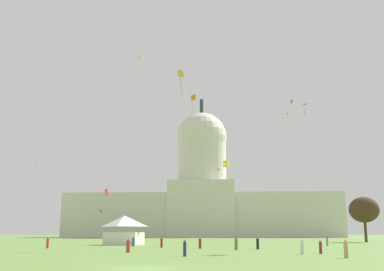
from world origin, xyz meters
TOP-DOWN VIEW (x-y plane):
  - ground_plane at (0.00, 0.00)m, footprint 800.00×800.00m
  - capitol_building at (-4.25, 191.54)m, footprint 127.38×27.95m
  - event_tent at (-13.55, 58.80)m, footprint 7.51×7.11m
  - tree_east_near at (40.26, 86.16)m, footprint 8.54×8.04m
  - person_white_mid_right at (14.48, 21.67)m, footprint 0.63×0.63m
  - person_maroon_lawn_far_right at (16.68, 22.59)m, footprint 0.45×0.45m
  - person_black_near_tent at (10.55, 36.65)m, footprint 0.46×0.46m
  - person_denim_front_left at (-9.81, 48.57)m, footprint 0.54×0.54m
  - person_navy_mid_left at (1.70, 15.63)m, footprint 0.47×0.47m
  - person_red_edge_east at (-5.88, 24.42)m, footprint 0.57×0.57m
  - person_tan_deep_crowd at (17.32, 13.72)m, footprint 0.57×0.57m
  - person_maroon_edge_west at (2.14, 38.90)m, footprint 0.59×0.59m
  - person_grey_aisle_center at (23.97, 53.38)m, footprint 0.46×0.46m
  - person_maroon_back_left at (-4.17, 42.76)m, footprint 0.48×0.48m
  - person_olive_near_tree_east at (7.39, 33.90)m, footprint 0.59×0.59m
  - person_red_back_center at (-21.26, 39.01)m, footprint 0.53×0.53m
  - kite_orange_low at (-0.80, 148.94)m, footprint 0.26×1.25m
  - kite_red_low at (-11.18, 34.02)m, footprint 0.43×0.47m
  - kite_magenta_high at (26.29, 108.53)m, footprint 1.15×1.57m
  - kite_cyan_low at (-35.52, 68.02)m, footprint 1.01×1.39m
  - kite_blue_low at (-31.92, 110.99)m, footprint 0.89×1.09m
  - kite_black_mid at (25.12, 75.49)m, footprint 1.38×1.30m
  - kite_yellow_low at (6.46, 65.37)m, footprint 1.36×1.35m
  - kite_violet_mid at (-38.23, 157.19)m, footprint 1.24×1.33m
  - kite_gold_mid at (-1.61, 46.97)m, footprint 1.20×0.73m
  - kite_pink_mid at (4.20, 143.98)m, footprint 0.84×0.78m
  - kite_white_mid at (-6.00, 29.64)m, footprint 1.15×0.66m
  - kite_green_high at (30.03, 126.77)m, footprint 1.09×1.06m
  - kite_turquoise_mid at (-16.84, 149.95)m, footprint 1.54×1.57m
  - kite_orange_mid at (1.05, 40.05)m, footprint 0.95×0.92m

SIDE VIEW (x-z plane):
  - ground_plane at x=0.00m, z-range 0.00..0.00m
  - person_white_mid_right at x=14.48m, z-range -0.08..1.41m
  - person_maroon_edge_west at x=2.14m, z-range -0.08..1.55m
  - person_red_edge_east at x=-5.88m, z-range -0.08..1.56m
  - person_maroon_lawn_far_right at x=16.68m, z-range -0.05..1.54m
  - person_maroon_back_left at x=-4.17m, z-range -0.07..1.56m
  - person_navy_mid_left at x=1.70m, z-range -0.06..1.60m
  - person_red_back_center at x=-21.26m, z-range -0.07..1.64m
  - person_tan_deep_crowd at x=17.32m, z-range -0.07..1.64m
  - person_denim_front_left at x=-9.81m, z-range -0.08..1.65m
  - person_black_near_tent at x=10.55m, z-range -0.07..1.66m
  - person_olive_near_tree_east at x=7.39m, z-range -0.08..1.68m
  - person_grey_aisle_center at x=23.97m, z-range -0.05..1.74m
  - event_tent at x=-13.55m, z-range 0.05..5.64m
  - tree_east_near at x=40.26m, z-range 2.30..13.27m
  - kite_red_low at x=-11.18m, z-range 7.60..8.57m
  - kite_blue_low at x=-31.92m, z-range 8.35..9.40m
  - kite_orange_low at x=-0.80m, z-range 14.57..16.10m
  - kite_yellow_low at x=6.46m, z-range 15.92..17.16m
  - kite_cyan_low at x=-35.52m, z-range 16.50..16.76m
  - capitol_building at x=-4.25m, z-range -15.26..51.51m
  - kite_violet_mid at x=-38.23m, z-range 18.51..18.81m
  - kite_orange_mid at x=1.05m, z-range 22.20..25.34m
  - kite_turquoise_mid at x=-16.84m, z-range 23.65..25.94m
  - kite_pink_mid at x=4.20m, z-range 25.05..26.03m
  - kite_white_mid at x=-6.00m, z-range 24.49..28.50m
  - kite_gold_mid at x=-1.61m, z-range 27.82..32.23m
  - kite_black_mid at x=25.12m, z-range 30.23..32.90m
  - kite_magenta_high at x=26.29m, z-range 35.34..39.34m
  - kite_green_high at x=30.03m, z-range 46.42..47.55m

